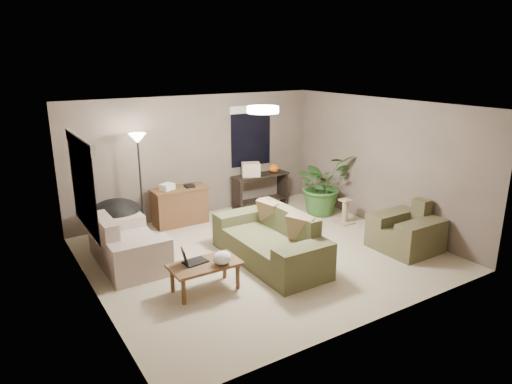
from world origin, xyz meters
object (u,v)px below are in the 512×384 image
desk (180,206)px  floor_lamp (138,150)px  armchair (406,233)px  main_sofa (271,244)px  houseplant (322,191)px  papasan_chair (116,218)px  loveseat (127,247)px  coffee_table (205,267)px  console_table (261,188)px  cat_scratching_post (345,213)px

desk → floor_lamp: bearing=-174.4°
armchair → main_sofa: bearing=159.5°
armchair → houseplant: (-0.01, 2.26, 0.21)m
papasan_chair → houseplant: houseplant is taller
main_sofa → desk: (-0.57, 2.42, 0.08)m
armchair → papasan_chair: armchair is taller
loveseat → coffee_table: (0.69, -1.45, 0.06)m
papasan_chair → houseplant: bearing=-10.0°
desk → console_table: 1.95m
coffee_table → cat_scratching_post: size_ratio=2.00×
main_sofa → papasan_chair: bearing=131.6°
armchair → desk: (-2.82, 3.26, 0.08)m
coffee_table → houseplant: bearing=25.7°
main_sofa → houseplant: houseplant is taller
papasan_chair → houseplant: (4.16, -0.73, 0.04)m
loveseat → houseplant: (4.29, 0.29, 0.21)m
papasan_chair → houseplant: 4.22m
loveseat → papasan_chair: loveseat is taller
floor_lamp → main_sofa: bearing=-59.9°
floor_lamp → houseplant: size_ratio=1.47×
coffee_table → floor_lamp: (-0.00, 2.67, 1.24)m
loveseat → desk: bearing=41.4°
armchair → papasan_chair: size_ratio=0.88×
desk → papasan_chair: papasan_chair is taller
desk → houseplant: 2.99m
main_sofa → papasan_chair: main_sofa is taller
console_table → armchair: bearing=-75.3°
main_sofa → floor_lamp: 3.01m
armchair → floor_lamp: 4.99m
floor_lamp → cat_scratching_post: 4.21m
desk → main_sofa: bearing=-76.8°
loveseat → armchair: 4.73m
cat_scratching_post → loveseat: bearing=174.3°
console_table → cat_scratching_post: (0.88, -1.79, -0.22)m
console_table → main_sofa: bearing=-119.1°
papasan_chair → floor_lamp: size_ratio=0.59×
armchair → console_table: armchair is taller
coffee_table → houseplant: (3.60, 1.74, 0.15)m
console_table → houseplant: houseplant is taller
main_sofa → coffee_table: size_ratio=2.20×
papasan_chair → armchair: bearing=-35.7°
main_sofa → papasan_chair: (-1.91, 2.15, 0.17)m
main_sofa → console_table: (1.38, 2.49, 0.14)m
coffee_table → console_table: size_ratio=0.77×
armchair → papasan_chair: bearing=144.3°
desk → houseplant: bearing=-19.6°
floor_lamp → cat_scratching_post: bearing=-24.6°
console_table → houseplant: size_ratio=1.00×
console_table → papasan_chair: size_ratio=1.15×
loveseat → armchair: bearing=-24.6°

